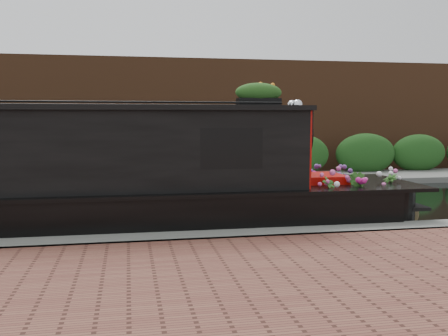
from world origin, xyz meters
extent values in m
plane|color=black|center=(0.00, 0.00, 0.00)|extent=(80.00, 80.00, 0.00)
cube|color=slate|center=(0.00, -3.30, 0.00)|extent=(40.00, 0.60, 0.50)
cube|color=#62625E|center=(0.00, 4.20, 0.00)|extent=(40.00, 2.40, 0.34)
cube|color=#1C4717|center=(0.00, 5.10, 0.00)|extent=(40.00, 1.10, 2.80)
cube|color=brown|center=(0.00, 7.20, 0.00)|extent=(40.00, 1.00, 8.00)
cube|color=black|center=(-2.78, -1.97, 1.41)|extent=(9.13, 1.84, 1.34)
cube|color=black|center=(-2.78, -1.97, 2.12)|extent=(9.28, 1.99, 0.08)
cube|color=#B90C07|center=(1.81, -1.97, 1.41)|extent=(0.08, 1.73, 1.34)
cube|color=black|center=(0.49, -2.85, 1.49)|extent=(0.89, 0.04, 0.54)
cube|color=#B90C07|center=(2.33, -1.97, 0.69)|extent=(0.80, 0.90, 0.50)
sphere|color=silver|center=(1.82, -2.11, 2.19)|extent=(0.18, 0.18, 0.18)
sphere|color=silver|center=(1.82, -1.83, 2.19)|extent=(0.18, 0.18, 0.18)
cube|color=black|center=(1.16, -1.97, 2.23)|extent=(0.76, 0.26, 0.14)
ellipsoid|color=orange|center=(1.16, -1.97, 2.42)|extent=(0.83, 0.28, 0.24)
imported|color=#26521B|center=(2.20, -2.66, 0.72)|extent=(0.34, 0.31, 0.54)
imported|color=#26521B|center=(2.74, -2.68, 0.74)|extent=(0.42, 0.42, 0.60)
imported|color=#26521B|center=(3.11, -1.45, 0.72)|extent=(0.50, 0.44, 0.56)
imported|color=#26521B|center=(3.52, -2.30, 0.70)|extent=(0.36, 0.36, 0.51)
imported|color=#26521B|center=(2.36, -1.34, 0.70)|extent=(0.23, 0.30, 0.51)
cylinder|color=brown|center=(4.04, -1.97, 0.16)|extent=(0.33, 0.40, 0.33)
camera|label=1|loc=(-1.09, -10.45, 1.96)|focal=40.00mm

